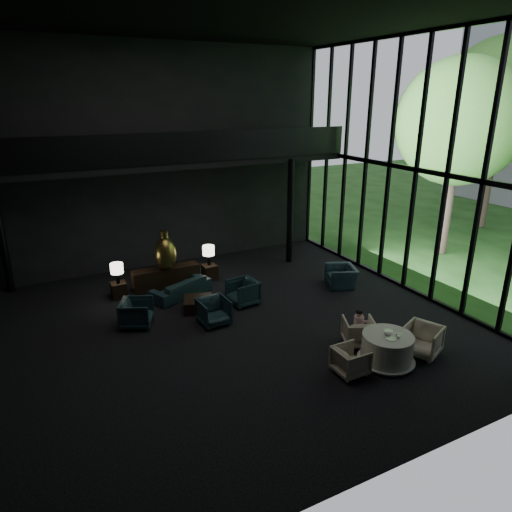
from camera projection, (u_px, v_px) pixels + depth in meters
name	position (u px, v px, depth m)	size (l,w,h in m)	color
floor	(214.00, 332.00, 12.64)	(14.00, 12.00, 0.02)	black
ceiling	(203.00, 8.00, 9.98)	(14.00, 12.00, 0.02)	black
wall_back	(148.00, 160.00, 16.35)	(14.00, 0.04, 8.00)	black
wall_front	(370.00, 264.00, 6.27)	(14.00, 0.04, 8.00)	black
curtain_wall	(416.00, 170.00, 14.29)	(0.20, 12.00, 8.00)	black
mezzanine_back	(184.00, 162.00, 15.94)	(12.00, 2.00, 0.25)	black
railing_back	(192.00, 147.00, 14.90)	(12.00, 0.06, 1.00)	black
column_nw	(1.00, 234.00, 14.62)	(0.24, 0.24, 4.00)	black
column_ne	(290.00, 212.00, 17.39)	(0.24, 0.24, 4.00)	black
tree_near	(460.00, 122.00, 17.29)	(4.80, 4.80, 7.65)	#382D23
tree_far	(502.00, 100.00, 20.87)	(5.60, 5.60, 8.80)	#382D23
console	(166.00, 277.00, 15.47)	(2.26, 0.51, 0.72)	black
bronze_urn	(166.00, 253.00, 15.02)	(0.71, 0.71, 1.32)	olive
side_table_left	(119.00, 290.00, 14.73)	(0.46, 0.46, 0.51)	black
table_lamp_left	(117.00, 269.00, 14.45)	(0.41, 0.41, 0.68)	black
side_table_right	(210.00, 272.00, 16.21)	(0.48, 0.48, 0.53)	black
table_lamp_right	(209.00, 251.00, 15.99)	(0.42, 0.42, 0.70)	black
sofa	(181.00, 285.00, 14.78)	(2.01, 0.59, 0.78)	black
lounge_armchair_west	(136.00, 310.00, 12.84)	(0.93, 0.87, 0.96)	#1B2938
lounge_armchair_east	(243.00, 290.00, 14.20)	(0.93, 0.87, 0.96)	black
lounge_armchair_south	(214.00, 309.00, 12.96)	(0.88, 0.82, 0.90)	#1B2F38
window_armchair	(341.00, 273.00, 15.58)	(1.04, 0.67, 0.91)	#1C2E36
coffee_table	(198.00, 304.00, 13.89)	(0.85, 0.85, 0.38)	black
dining_table	(387.00, 351.00, 11.09)	(1.40, 1.40, 0.75)	white
dining_chair_north	(359.00, 330.00, 11.90)	(0.78, 0.73, 0.80)	#B7B196
dining_chair_east	(422.00, 337.00, 11.41)	(0.92, 0.86, 0.95)	beige
dining_chair_west	(350.00, 360.00, 10.65)	(0.68, 0.64, 0.70)	#AFA28C
child	(359.00, 319.00, 11.79)	(0.26, 0.26, 0.55)	pink
plate_a	(391.00, 339.00, 10.78)	(0.25, 0.25, 0.02)	white
plate_b	(389.00, 331.00, 11.14)	(0.20, 0.20, 0.01)	white
saucer	(400.00, 334.00, 11.00)	(0.14, 0.14, 0.01)	white
coffee_cup	(398.00, 334.00, 10.91)	(0.08, 0.08, 0.06)	white
cereal_bowl	(388.00, 333.00, 10.95)	(0.17, 0.17, 0.08)	white
cream_pot	(398.00, 337.00, 10.79)	(0.07, 0.07, 0.08)	#99999E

